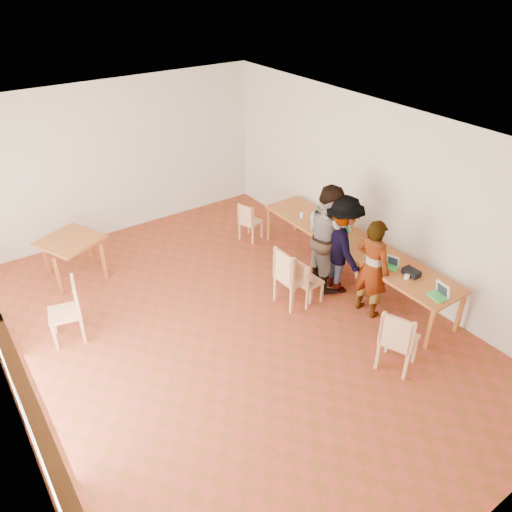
% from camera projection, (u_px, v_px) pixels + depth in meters
% --- Properties ---
extents(ground, '(8.00, 8.00, 0.00)m').
position_uv_depth(ground, '(228.00, 330.00, 7.61)').
color(ground, '#9D3926').
rests_on(ground, ground).
extents(wall_back, '(6.00, 0.10, 3.00)m').
position_uv_depth(wall_back, '(115.00, 160.00, 9.62)').
color(wall_back, beige).
rests_on(wall_back, ground).
extents(wall_front, '(6.00, 0.10, 3.00)m').
position_uv_depth(wall_front, '(485.00, 452.00, 4.03)').
color(wall_front, beige).
rests_on(wall_front, ground).
extents(wall_right, '(0.10, 8.00, 3.00)m').
position_uv_depth(wall_right, '(378.00, 193.00, 8.28)').
color(wall_right, beige).
rests_on(wall_right, ground).
extents(ceiling, '(6.00, 8.00, 0.04)m').
position_uv_depth(ceiling, '(221.00, 138.00, 6.03)').
color(ceiling, white).
rests_on(ceiling, wall_back).
extents(communal_table, '(0.80, 4.00, 0.75)m').
position_uv_depth(communal_table, '(354.00, 245.00, 8.43)').
color(communal_table, '#A65C25').
rests_on(communal_table, ground).
extents(side_table, '(0.90, 0.90, 0.75)m').
position_uv_depth(side_table, '(70.00, 243.00, 8.53)').
color(side_table, '#A65C25').
rests_on(side_table, ground).
extents(chair_near, '(0.60, 0.60, 0.52)m').
position_uv_depth(chair_near, '(398.00, 336.00, 6.59)').
color(chair_near, tan).
rests_on(chair_near, ground).
extents(chair_mid, '(0.40, 0.40, 0.44)m').
position_uv_depth(chair_mid, '(305.00, 278.00, 7.94)').
color(chair_mid, tan).
rests_on(chair_mid, ground).
extents(chair_far, '(0.49, 0.49, 0.55)m').
position_uv_depth(chair_far, '(289.00, 272.00, 7.84)').
color(chair_far, tan).
rests_on(chair_far, ground).
extents(chair_empty, '(0.48, 0.48, 0.42)m').
position_uv_depth(chair_empty, '(248.00, 219.00, 9.71)').
color(chair_empty, tan).
rests_on(chair_empty, ground).
extents(chair_spare, '(0.54, 0.54, 0.51)m').
position_uv_depth(chair_spare, '(70.00, 304.00, 7.19)').
color(chair_spare, tan).
rests_on(chair_spare, ground).
extents(person_near, '(0.46, 0.64, 1.64)m').
position_uv_depth(person_near, '(372.00, 268.00, 7.59)').
color(person_near, gray).
rests_on(person_near, ground).
extents(person_mid, '(0.91, 1.04, 1.83)m').
position_uv_depth(person_mid, '(328.00, 236.00, 8.24)').
color(person_mid, gray).
rests_on(person_mid, ground).
extents(person_far, '(0.94, 1.25, 1.71)m').
position_uv_depth(person_far, '(342.00, 245.00, 8.11)').
color(person_far, gray).
rests_on(person_far, ground).
extents(laptop_near, '(0.25, 0.28, 0.21)m').
position_uv_depth(laptop_near, '(440.00, 293.00, 7.06)').
color(laptop_near, green).
rests_on(laptop_near, communal_table).
extents(laptop_mid, '(0.25, 0.26, 0.18)m').
position_uv_depth(laptop_mid, '(392.00, 264.00, 7.73)').
color(laptop_mid, green).
rests_on(laptop_mid, communal_table).
extents(laptop_far, '(0.29, 0.31, 0.21)m').
position_uv_depth(laptop_far, '(345.00, 227.00, 8.74)').
color(laptop_far, green).
rests_on(laptop_far, communal_table).
extents(yellow_mug, '(0.13, 0.13, 0.09)m').
position_uv_depth(yellow_mug, '(328.00, 217.00, 9.10)').
color(yellow_mug, gold).
rests_on(yellow_mug, communal_table).
extents(green_bottle, '(0.07, 0.07, 0.28)m').
position_uv_depth(green_bottle, '(318.00, 213.00, 9.02)').
color(green_bottle, '#1D6536').
rests_on(green_bottle, communal_table).
extents(clear_glass, '(0.07, 0.07, 0.09)m').
position_uv_depth(clear_glass, '(302.00, 215.00, 9.16)').
color(clear_glass, silver).
rests_on(clear_glass, communal_table).
extents(condiment_cup, '(0.08, 0.08, 0.06)m').
position_uv_depth(condiment_cup, '(407.00, 277.00, 7.46)').
color(condiment_cup, white).
rests_on(condiment_cup, communal_table).
extents(pink_phone, '(0.05, 0.10, 0.01)m').
position_uv_depth(pink_phone, '(314.00, 225.00, 8.92)').
color(pink_phone, '#DB498A').
rests_on(pink_phone, communal_table).
extents(black_pouch, '(0.16, 0.26, 0.09)m').
position_uv_depth(black_pouch, '(411.00, 272.00, 7.54)').
color(black_pouch, black).
rests_on(black_pouch, communal_table).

